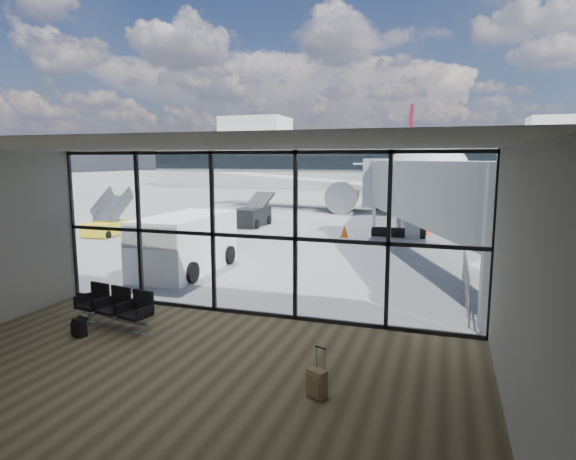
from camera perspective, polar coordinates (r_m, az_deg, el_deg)
The scene contains 21 objects.
ground at distance 52.26m, azimuth 12.87°, elevation 3.48°, with size 220.00×220.00×0.00m, color slate.
lounge_shell at distance 8.74m, azimuth -16.30°, elevation -2.56°, with size 12.02×8.01×4.51m.
glass_curtain_wall at distance 12.99m, azimuth -4.17°, elevation -0.56°, with size 12.10×0.12×4.50m.
jet_bridge at distance 18.98m, azimuth 18.24°, elevation 3.42°, with size 8.00×16.50×4.33m.
apron_railing at distance 15.77m, azimuth 20.39°, elevation -5.13°, with size 0.06×5.46×1.11m.
far_terminal at distance 74.03m, azimuth 14.19°, elevation 8.08°, with size 80.00×12.20×11.00m.
tree_0 at distance 97.58m, azimuth -12.59°, elevation 8.39°, with size 4.95×4.95×7.12m.
tree_1 at distance 94.66m, azimuth -9.45°, elevation 8.86°, with size 5.61×5.61×8.07m.
tree_2 at distance 92.04m, azimuth -6.10°, elevation 9.33°, with size 6.27×6.27×9.03m.
tree_3 at distance 89.72m, azimuth -2.56°, elevation 8.60°, with size 4.95×4.95×7.12m.
tree_4 at distance 87.77m, azimuth 1.15°, elevation 9.02°, with size 5.61×5.61×8.07m.
tree_5 at distance 86.20m, azimuth 5.01°, elevation 9.41°, with size 6.27×6.27×9.03m.
seating_row at distance 13.19m, azimuth -19.67°, elevation -8.39°, with size 2.29×1.02×1.02m.
backpack at distance 12.88m, azimuth -23.51°, elevation -10.55°, with size 0.37×0.36×0.49m.
suitcase at distance 9.06m, azimuth 3.42°, elevation -17.69°, with size 0.40×0.34×0.93m.
airliner at distance 42.38m, azimuth 14.77°, elevation 6.69°, with size 35.25×40.94×10.55m.
service_van at distance 18.68m, azimuth -12.25°, elevation -1.53°, with size 2.55×5.03×2.16m.
belt_loader at distance 31.31m, azimuth -4.26°, elevation 1.79°, with size 1.83×4.44×2.03m.
mobile_stairs at distance 29.10m, azimuth -20.67°, elevation 0.44°, with size 1.82×3.15×2.14m.
traffic_cone_a at distance 26.70m, azimuth 6.70°, elevation -0.17°, with size 0.47×0.47×0.67m.
traffic_cone_c at distance 28.78m, azimuth 16.05°, elevation 0.11°, with size 0.42×0.42×0.61m.
Camera 1 is at (4.91, -11.85, 4.26)m, focal length 30.00 mm.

